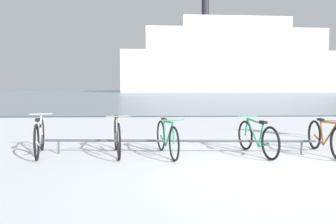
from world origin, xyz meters
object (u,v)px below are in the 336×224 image
Objects in this scene: bicycle_0 at (39,137)px; bicycle_3 at (257,138)px; bicycle_2 at (167,138)px; bicycle_4 at (325,138)px; ferry_ship at (238,62)px; bicycle_1 at (117,136)px.

bicycle_3 is at bearing -1.45° from bicycle_0.
bicycle_4 is (3.28, 0.01, -0.01)m from bicycle_2.
ferry_ship is (15.55, 69.70, 6.77)m from bicycle_4.
bicycle_4 is at bearing 0.23° from bicycle_2.
bicycle_4 is (1.43, -0.01, -0.00)m from bicycle_3.
bicycle_2 is 3.28m from bicycle_4.
bicycle_0 is 0.03× the size of ferry_ship.
bicycle_3 is 0.03× the size of ferry_ship.
ferry_ship is at bearing 76.31° from bicycle_3.
bicycle_1 reaches higher than bicycle_0.
bicycle_4 is at bearing -102.58° from ferry_ship.
bicycle_1 is 72.71m from ferry_ship.
bicycle_0 is 2.61m from bicycle_2.
ferry_ship is (19.84, 69.63, 6.73)m from bicycle_1.
bicycle_0 is at bearing 178.55° from bicycle_3.
bicycle_2 reaches higher than bicycle_3.
bicycle_4 is 0.03× the size of ferry_ship.
bicycle_1 is 0.03× the size of ferry_ship.
bicycle_0 is 0.99× the size of bicycle_1.
bicycle_1 reaches higher than bicycle_3.
bicycle_2 is at bearing -179.77° from bicycle_4.
bicycle_3 is 0.95× the size of bicycle_4.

